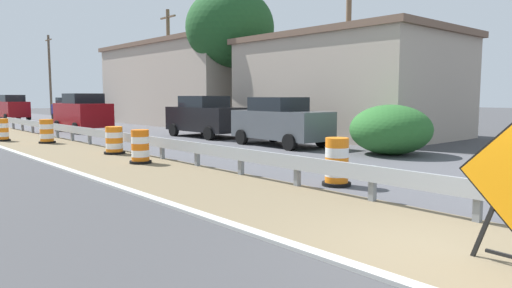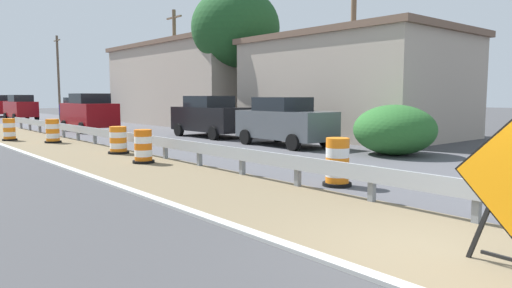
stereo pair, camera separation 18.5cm
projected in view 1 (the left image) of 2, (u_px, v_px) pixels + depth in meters
ground_plane at (457, 257)px, 5.90m from camera, size 160.00×160.00×0.00m
median_dirt_strip at (472, 250)px, 6.19m from camera, size 3.27×120.00×0.01m
curb_near_edge at (402, 284)px, 5.05m from camera, size 0.20×120.00×0.11m
guardrail_median at (330, 169)px, 9.75m from camera, size 0.18×52.78×0.71m
traffic_barrel_nearest at (337, 164)px, 10.59m from camera, size 0.67×0.67×1.11m
traffic_barrel_close at (140, 148)px, 14.13m from camera, size 0.67×0.67×1.03m
traffic_barrel_mid at (114, 142)px, 16.43m from camera, size 0.74×0.74×0.97m
traffic_barrel_far at (2, 131)px, 21.12m from camera, size 0.64×0.64×1.02m
traffic_barrel_farther at (47, 132)px, 20.16m from camera, size 0.70×0.70×1.05m
car_lead_near_lane at (83, 113)px, 26.43m from camera, size 2.16×4.19×2.20m
car_trailing_near_lane at (280, 122)px, 19.04m from camera, size 2.13×4.47×2.01m
car_lead_far_lane at (12, 108)px, 38.55m from camera, size 2.04×4.08×2.15m
car_mid_far_lane at (206, 116)px, 23.18m from camera, size 2.26×4.55×2.06m
car_distant_a at (71, 110)px, 36.75m from camera, size 2.10×4.19×1.94m
roadside_shop_near at (349, 86)px, 23.80m from camera, size 7.53×10.65×5.12m
roadside_shop_far at (194, 84)px, 34.46m from camera, size 8.18×14.99×5.85m
utility_pole_near at (348, 59)px, 20.78m from camera, size 0.24×1.80×7.15m
utility_pole_mid at (169, 66)px, 31.00m from camera, size 0.24×1.80×7.77m
utility_pole_far at (50, 74)px, 49.22m from camera, size 0.24×1.80×8.46m
bush_roadside at (391, 130)px, 16.23m from camera, size 2.86×2.86×1.76m
tree_roadside at (230, 28)px, 27.60m from camera, size 5.30×5.30×8.49m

